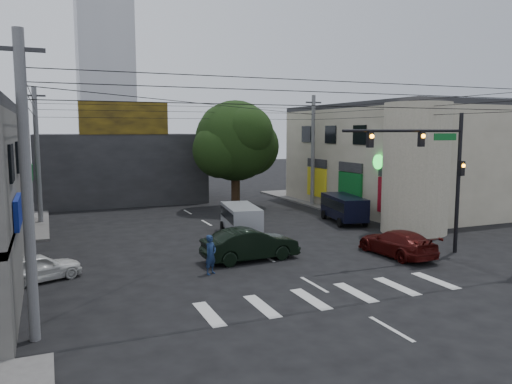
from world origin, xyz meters
TOP-DOWN VIEW (x-y plane):
  - ground at (0.00, 0.00)m, footprint 160.00×160.00m
  - sidewalk_far_right at (18.00, 18.00)m, footprint 16.00×16.00m
  - building_right at (18.00, 13.00)m, footprint 14.00×18.00m
  - corner_column at (11.00, 4.00)m, footprint 4.00×4.00m
  - building_far at (-4.00, 26.00)m, footprint 14.00×10.00m
  - billboard at (-4.00, 21.10)m, footprint 7.00×0.30m
  - tower_distant at (0.00, 70.00)m, footprint 9.00×9.00m
  - street_tree at (4.00, 17.00)m, footprint 6.40×6.40m
  - traffic_gantry at (7.82, -1.00)m, footprint 7.10×0.35m
  - utility_pole_near_left at (-10.50, -4.50)m, footprint 0.32×0.32m
  - utility_pole_far_left at (-10.50, 16.00)m, footprint 0.32×0.32m
  - utility_pole_far_right at (10.50, 16.00)m, footprint 0.32×0.32m
  - dark_sedan at (-0.93, 1.69)m, footprint 2.24×4.95m
  - white_compact at (-10.50, 1.87)m, footprint 3.89×4.54m
  - maroon_sedan at (6.21, -0.41)m, footprint 2.36×4.79m
  - silver_minivan at (0.75, 7.33)m, footprint 4.73×3.02m
  - navy_van at (8.78, 8.48)m, footprint 5.30×3.52m
  - traffic_officer at (-3.45, 0.13)m, footprint 1.03×1.01m

SIDE VIEW (x-z plane):
  - ground at x=0.00m, z-range 0.00..0.00m
  - sidewalk_far_right at x=18.00m, z-range 0.00..0.15m
  - white_compact at x=-10.50m, z-range 0.00..1.21m
  - maroon_sedan at x=6.21m, z-range 0.00..1.33m
  - dark_sedan at x=-0.93m, z-range 0.00..1.56m
  - traffic_officer at x=-3.45m, z-range 0.00..1.76m
  - silver_minivan at x=0.75m, z-range 0.00..1.81m
  - navy_van at x=8.78m, z-range 0.00..1.85m
  - building_far at x=-4.00m, z-range 0.00..6.00m
  - building_right at x=18.00m, z-range 0.00..8.00m
  - corner_column at x=11.00m, z-range 0.00..8.00m
  - utility_pole_near_left at x=-10.50m, z-range 0.00..9.20m
  - utility_pole_far_left at x=-10.50m, z-range 0.00..9.20m
  - utility_pole_far_right at x=10.50m, z-range 0.00..9.20m
  - traffic_gantry at x=7.82m, z-range 1.23..8.43m
  - street_tree at x=4.00m, z-range 1.12..9.82m
  - billboard at x=-4.00m, z-range 6.00..8.60m
  - tower_distant at x=0.00m, z-range 0.00..44.00m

